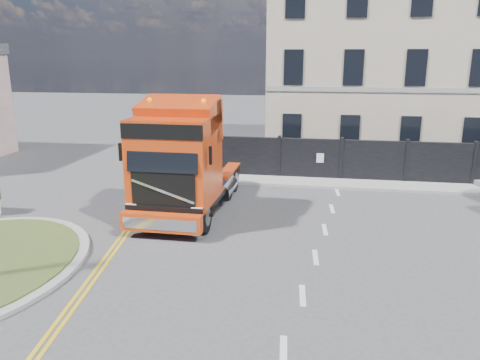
# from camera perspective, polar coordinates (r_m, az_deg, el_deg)

# --- Properties ---
(ground) EXTENTS (120.00, 120.00, 0.00)m
(ground) POSITION_cam_1_polar(r_m,az_deg,el_deg) (15.03, -2.23, -8.01)
(ground) COLOR #424244
(ground) RESTS_ON ground
(hoarding_fence) EXTENTS (18.80, 0.25, 2.00)m
(hoarding_fence) POSITION_cam_1_polar(r_m,az_deg,el_deg) (23.35, 18.49, 2.09)
(hoarding_fence) COLOR black
(hoarding_fence) RESTS_ON ground
(georgian_building) EXTENTS (12.30, 10.30, 12.80)m
(georgian_building) POSITION_cam_1_polar(r_m,az_deg,el_deg) (30.21, 16.09, 14.12)
(georgian_building) COLOR beige
(georgian_building) RESTS_ON ground
(pavement_far) EXTENTS (20.00, 1.60, 0.12)m
(pavement_far) POSITION_cam_1_polar(r_m,az_deg,el_deg) (22.62, 17.24, -0.66)
(pavement_far) COLOR gray
(pavement_far) RESTS_ON ground
(truck) EXTENTS (2.79, 7.27, 4.34)m
(truck) POSITION_cam_1_polar(r_m,az_deg,el_deg) (17.32, -7.08, 1.73)
(truck) COLOR black
(truck) RESTS_ON ground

